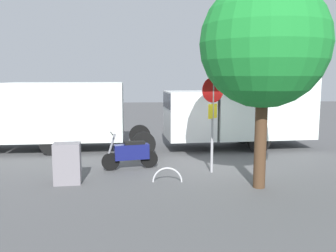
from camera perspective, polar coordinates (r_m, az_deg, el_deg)
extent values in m
plane|color=#4A4A4C|center=(11.78, 7.29, -6.62)|extent=(60.00, 60.00, 0.00)
cylinder|color=black|center=(16.19, 11.72, -1.12)|extent=(0.91, 0.31, 0.90)
cylinder|color=black|center=(14.45, 14.31, -2.28)|extent=(0.91, 0.31, 0.90)
cylinder|color=black|center=(15.24, -4.50, -1.53)|extent=(0.91, 0.31, 0.90)
cylinder|color=black|center=(13.37, -3.93, -2.85)|extent=(0.91, 0.31, 0.90)
cube|color=silver|center=(15.31, 14.48, 3.10)|extent=(4.17, 2.46, 2.55)
cube|color=silver|center=(14.44, 3.34, 1.76)|extent=(1.93, 2.21, 1.90)
cube|color=black|center=(14.39, 3.35, 4.14)|extent=(1.94, 2.05, 0.60)
cylinder|color=black|center=(15.98, -16.62, -1.40)|extent=(0.90, 0.27, 0.90)
cylinder|color=black|center=(14.15, -18.04, -2.63)|extent=(0.90, 0.27, 0.90)
cube|color=silver|center=(14.84, -15.95, 2.32)|extent=(4.56, 2.28, 2.25)
cylinder|color=black|center=(11.44, -9.15, -5.65)|extent=(0.57, 0.21, 0.56)
cylinder|color=black|center=(11.66, -3.02, -5.30)|extent=(0.57, 0.21, 0.56)
cube|color=navy|center=(11.48, -5.83, -4.11)|extent=(1.14, 0.54, 0.48)
cube|color=black|center=(11.45, -5.35, -2.76)|extent=(0.68, 0.40, 0.12)
cylinder|color=slate|center=(11.33, -8.96, -2.93)|extent=(0.29, 0.13, 0.69)
cylinder|color=black|center=(11.27, -9.00, -1.18)|extent=(0.15, 0.55, 0.04)
cylinder|color=#9E9EA3|center=(10.95, 7.07, -0.42)|extent=(0.08, 0.08, 2.73)
cylinder|color=red|center=(10.83, 7.20, 5.74)|extent=(0.71, 0.32, 0.76)
cube|color=yellow|center=(10.87, 7.14, 2.37)|extent=(0.33, 0.33, 0.44)
cylinder|color=#47301E|center=(9.69, 14.54, -2.03)|extent=(0.32, 0.32, 2.62)
sphere|color=#1A7B2C|center=(9.59, 15.05, 12.59)|extent=(3.28, 3.28, 3.28)
cube|color=slate|center=(10.26, -15.76, -5.77)|extent=(0.75, 0.57, 1.13)
torus|color=#B7B7BC|center=(10.15, -0.10, -8.93)|extent=(0.85, 0.12, 0.85)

